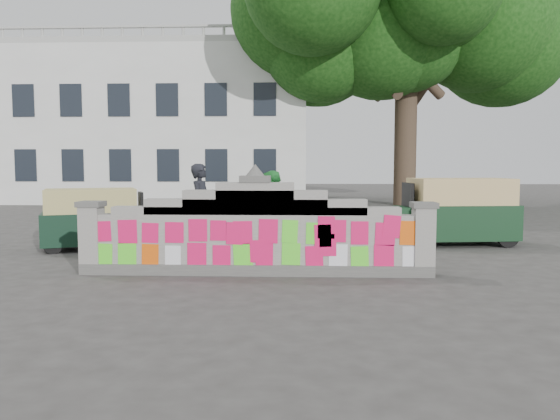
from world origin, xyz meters
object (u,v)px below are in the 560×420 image
at_px(cyclist_bike, 202,235).
at_px(rickshaw_left, 94,218).
at_px(cyclist_rider, 202,218).
at_px(pedestrian, 271,211).
at_px(rickshaw_right, 457,210).

relative_size(cyclist_bike, rickshaw_left, 0.75).
distance_m(cyclist_rider, pedestrian, 1.87).
relative_size(cyclist_bike, cyclist_rider, 1.12).
height_order(pedestrian, rickshaw_right, pedestrian).
distance_m(cyclist_bike, cyclist_rider, 0.36).
relative_size(rickshaw_left, rickshaw_right, 0.86).
bearing_deg(cyclist_bike, rickshaw_right, -59.22).
height_order(cyclist_bike, cyclist_rider, cyclist_rider).
bearing_deg(cyclist_bike, rickshaw_left, 72.11).
relative_size(cyclist_rider, rickshaw_right, 0.58).
relative_size(cyclist_rider, rickshaw_left, 0.67).
height_order(cyclist_bike, rickshaw_left, rickshaw_left).
relative_size(pedestrian, rickshaw_right, 0.61).
relative_size(cyclist_rider, pedestrian, 0.95).
xyz_separation_m(cyclist_bike, cyclist_rider, (0.00, 0.00, 0.36)).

